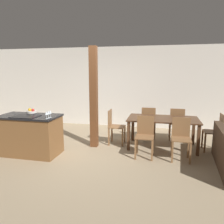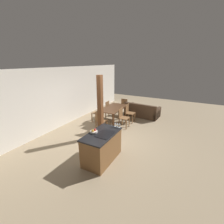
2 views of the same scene
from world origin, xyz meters
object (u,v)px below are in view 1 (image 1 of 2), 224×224
Objects in this scene: wine_glass_middle at (48,113)px; dining_chair_near_left at (145,135)px; dining_chair_far_right at (177,123)px; dining_chair_head_end at (114,126)px; dining_table at (163,122)px; timber_post at (94,98)px; kitchen_island at (30,135)px; wine_glass_far at (50,112)px; dining_chair_far_left at (148,122)px; dining_chair_foot_end at (215,131)px; dining_chair_near_right at (181,138)px; wine_glass_near at (46,113)px; fruit_bowl at (31,111)px.

wine_glass_middle reaches higher than dining_chair_near_left.
dining_chair_far_right is 1.75m from dining_chair_head_end.
timber_post reaches higher than dining_table.
wine_glass_far is (0.60, -0.14, 0.58)m from kitchen_island.
dining_chair_foot_end is (1.61, -0.69, 0.00)m from dining_chair_far_left.
kitchen_island is 1.50× the size of dining_chair_far_right.
wine_glass_far is at bearing -70.36° from dining_chair_foot_end.
wine_glass_middle is at bearing 140.31° from dining_chair_head_end.
kitchen_island reaches higher than dining_chair_head_end.
dining_table is at bearing -90.00° from dining_chair_head_end.
dining_chair_near_left is at bearing 180.00° from dining_chair_near_right.
dining_chair_near_left and dining_chair_far_right have the same top height.
wine_glass_near is at bearing -159.47° from dining_chair_near_left.
timber_post reaches higher than fruit_bowl.
dining_chair_far_left is 1.00× the size of dining_chair_head_end.
timber_post is at bearing 24.37° from fruit_bowl.
dining_chair_near_left is at bearing 20.53° from wine_glass_near.
fruit_bowl is at bearing 116.68° from dining_chair_head_end.
timber_post is at bearing 33.43° from kitchen_island.
fruit_bowl reaches higher than dining_chair_head_end.
wine_glass_middle is (0.68, -0.44, 0.08)m from fruit_bowl.
dining_chair_far_left and dining_chair_foot_end have the same top height.
fruit_bowl is (-0.08, 0.23, 0.50)m from kitchen_island.
dining_chair_near_right is (0.77, 0.00, 0.00)m from dining_chair_near_left.
dining_chair_near_right and dining_chair_far_right have the same top height.
wine_glass_middle is 3.86m from dining_chair_foot_end.
wine_glass_near reaches higher than dining_chair_far_left.
timber_post is (-2.07, -0.99, 0.75)m from dining_chair_far_right.
kitchen_island is at bearing -146.57° from timber_post.
wine_glass_middle is at bearing 46.21° from dining_chair_far_left.
dining_chair_far_left reaches higher than dining_table.
dining_chair_far_right is at bearing 28.73° from kitchen_island.
timber_post is at bearing 163.01° from dining_chair_near_left.
timber_post reaches higher than wine_glass_middle.
dining_chair_far_right is at bearing 37.88° from wine_glass_near.
dining_chair_foot_end is (3.57, 1.43, -0.55)m from wine_glass_near.
dining_chair_near_right is at bearing 11.97° from wine_glass_far.
wine_glass_middle is at bearing -122.14° from timber_post.
dining_table is (2.34, 1.35, -0.39)m from wine_glass_middle.
dining_table is (2.95, 1.13, 0.19)m from kitchen_island.
dining_chair_far_right is at bearing 25.63° from timber_post.
dining_chair_foot_end is at bearing 12.03° from fruit_bowl.
kitchen_island is 2.06m from dining_chair_head_end.
dining_chair_near_right is 1.00× the size of dining_chair_far_left.
dining_chair_near_right is at bearing -61.03° from dining_table.
timber_post is at bearing 55.85° from wine_glass_far.
dining_chair_near_left is (2.64, 0.21, -0.47)m from fruit_bowl.
dining_chair_near_left and dining_chair_far_left have the same top height.
dining_chair_far_left and dining_chair_far_right have the same top height.
wine_glass_far is (0.68, -0.37, 0.08)m from fruit_bowl.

